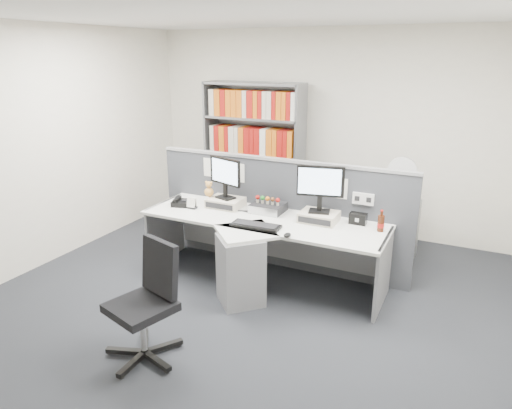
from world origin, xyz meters
The scene contains 21 objects.
ground centered at (0.00, 0.00, 0.00)m, with size 5.50×5.50×0.00m, color #2E3137.
room_shell centered at (0.00, 0.00, 1.79)m, with size 5.04×5.54×2.72m.
partition centered at (0.00, 1.25, 0.65)m, with size 3.00×0.08×1.27m.
desk centered at (0.00, 0.60, 0.46)m, with size 2.60×1.20×0.72m.
monitor_riser_left centered at (-0.54, 0.98, 0.77)m, with size 0.38×0.31×0.10m.
monitor_riser_right centered at (0.56, 0.98, 0.77)m, with size 0.38×0.31×0.10m.
monitor_left centered at (-0.54, 0.98, 1.10)m, with size 0.44×0.20×0.46m.
monitor_right centered at (0.56, 0.98, 1.11)m, with size 0.47×0.19×0.49m.
desktop_pc centered at (-0.04, 1.04, 0.77)m, with size 0.35×0.31×0.09m.
figurines centered at (-0.04, 1.02, 0.86)m, with size 0.29×0.05×0.09m.
keyboard centered at (0.05, 0.55, 0.74)m, with size 0.50×0.21×0.03m.
mouse centered at (0.43, 0.44, 0.74)m, with size 0.06×0.10×0.04m, color black.
desk_phone centered at (-1.01, 0.80, 0.75)m, with size 0.25×0.24×0.09m.
desk_calendar centered at (-0.85, 0.76, 0.77)m, with size 0.11×0.08×0.13m.
plush_toy centered at (-0.74, 0.96, 0.90)m, with size 0.10×0.10×0.18m.
speaker centered at (0.94, 1.08, 0.78)m, with size 0.17×0.10×0.11m, color black.
cola_bottle centered at (1.19, 0.97, 0.80)m, with size 0.07×0.07×0.22m.
shelving_unit centered at (-0.90, 2.44, 0.98)m, with size 1.41×0.40×2.00m.
filing_cabinet centered at (1.20, 1.99, 0.35)m, with size 0.45×0.61×0.70m.
desk_fan centered at (1.20, 1.99, 1.05)m, with size 0.33×0.20×0.56m.
office_chair centered at (-0.27, -0.77, 0.51)m, with size 0.63×0.63×0.95m.
Camera 1 is at (1.93, -3.35, 2.37)m, focal length 32.54 mm.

